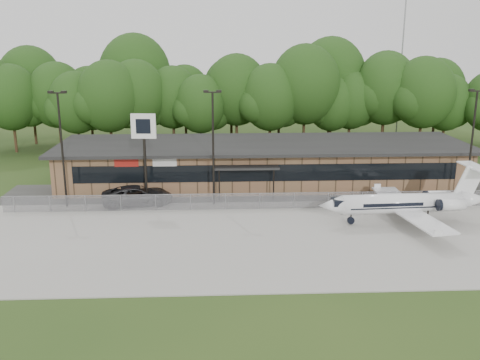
{
  "coord_description": "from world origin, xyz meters",
  "views": [
    {
      "loc": [
        -4.75,
        -29.26,
        14.44
      ],
      "look_at": [
        -2.86,
        12.0,
        3.5
      ],
      "focal_mm": 40.0,
      "sensor_mm": 36.0,
      "label": 1
    }
  ],
  "objects_px": {
    "terminal": "(263,162)",
    "pole_sign": "(144,136)",
    "business_jet": "(408,204)",
    "suv": "(137,195)"
  },
  "relations": [
    {
      "from": "terminal",
      "to": "business_jet",
      "type": "relative_size",
      "value": 2.95
    },
    {
      "from": "business_jet",
      "to": "suv",
      "type": "xyz_separation_m",
      "value": [
        -22.34,
        6.07,
        -0.81
      ]
    },
    {
      "from": "business_jet",
      "to": "suv",
      "type": "bearing_deg",
      "value": 161.67
    },
    {
      "from": "business_jet",
      "to": "pole_sign",
      "type": "distance_m",
      "value": 22.78
    },
    {
      "from": "business_jet",
      "to": "suv",
      "type": "distance_m",
      "value": 23.17
    },
    {
      "from": "terminal",
      "to": "pole_sign",
      "type": "bearing_deg",
      "value": -146.97
    },
    {
      "from": "business_jet",
      "to": "terminal",
      "type": "bearing_deg",
      "value": 125.66
    },
    {
      "from": "terminal",
      "to": "business_jet",
      "type": "height_order",
      "value": "business_jet"
    },
    {
      "from": "suv",
      "to": "pole_sign",
      "type": "bearing_deg",
      "value": -110.04
    },
    {
      "from": "terminal",
      "to": "pole_sign",
      "type": "distance_m",
      "value": 13.74
    }
  ]
}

